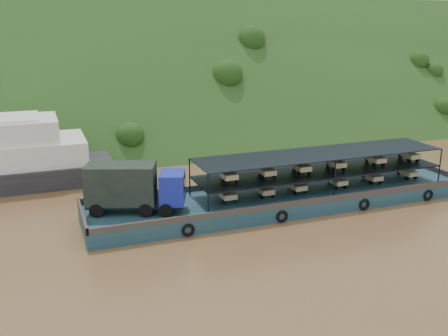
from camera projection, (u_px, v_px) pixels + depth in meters
name	position (u px, v px, depth m)	size (l,w,h in m)	color
ground	(257.00, 210.00, 43.73)	(160.00, 160.00, 0.00)	brown
hillside	(160.00, 131.00, 76.09)	(140.00, 28.00, 28.00)	#203D16
cargo_barge	(266.00, 194.00, 43.75)	(35.00, 7.18, 5.12)	#143648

